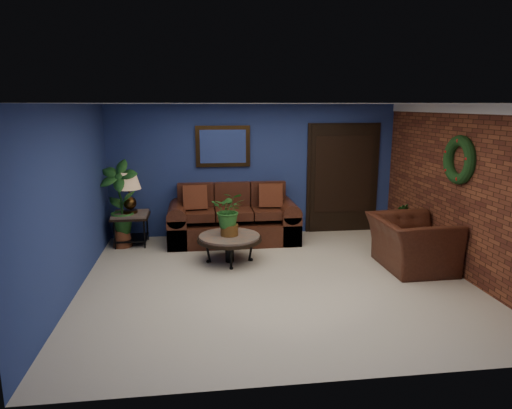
{
  "coord_description": "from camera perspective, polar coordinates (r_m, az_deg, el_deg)",
  "views": [
    {
      "loc": [
        -1.09,
        -6.11,
        2.49
      ],
      "look_at": [
        -0.22,
        0.55,
        1.01
      ],
      "focal_mm": 32.0,
      "sensor_mm": 36.0,
      "label": 1
    }
  ],
  "objects": [
    {
      "name": "floor_plant",
      "position": [
        8.34,
        17.23,
        -2.48
      ],
      "size": [
        0.4,
        0.34,
        0.82
      ],
      "color": "brown",
      "rests_on": "ground"
    },
    {
      "name": "table_lamp",
      "position": [
        8.38,
        -15.61,
        2.03
      ],
      "size": [
        0.42,
        0.42,
        0.71
      ],
      "color": "#3C2610",
      "rests_on": "end_table"
    },
    {
      "name": "wreath",
      "position": [
        7.27,
        24.05,
        5.11
      ],
      "size": [
        0.16,
        0.72,
        0.72
      ],
      "primitive_type": "torus",
      "rotation": [
        0.0,
        1.57,
        0.0
      ],
      "color": "black",
      "rests_on": "wall_right_brick"
    },
    {
      "name": "floor",
      "position": [
        6.69,
        2.54,
        -9.44
      ],
      "size": [
        5.5,
        5.5,
        0.0
      ],
      "primitive_type": "plane",
      "color": "beige",
      "rests_on": "ground"
    },
    {
      "name": "coffee_table",
      "position": [
        7.33,
        -3.34,
        -4.3
      ],
      "size": [
        1.03,
        1.03,
        0.44
      ],
      "rotation": [
        0.0,
        0.0,
        -0.2
      ],
      "color": "#55504B",
      "rests_on": "ground"
    },
    {
      "name": "wall_left",
      "position": [
        6.46,
        -22.16,
        0.42
      ],
      "size": [
        0.04,
        5.0,
        2.5
      ],
      "primitive_type": "cube",
      "color": "navy",
      "rests_on": "ground"
    },
    {
      "name": "side_chair",
      "position": [
        8.57,
        1.88,
        -0.5
      ],
      "size": [
        0.48,
        0.48,
        1.02
      ],
      "rotation": [
        0.0,
        0.0,
        -0.12
      ],
      "color": "#583319",
      "rests_on": "ground"
    },
    {
      "name": "tall_plant",
      "position": [
        8.34,
        -16.64,
        0.49
      ],
      "size": [
        0.8,
        0.67,
        1.55
      ],
      "color": "brown",
      "rests_on": "ground"
    },
    {
      "name": "end_table",
      "position": [
        8.5,
        -15.38,
        -1.92
      ],
      "size": [
        0.65,
        0.65,
        0.59
      ],
      "color": "#55504B",
      "rests_on": "ground"
    },
    {
      "name": "sofa",
      "position": [
        8.5,
        -2.9,
        -2.18
      ],
      "size": [
        2.37,
        1.02,
        1.07
      ],
      "color": "#462114",
      "rests_on": "ground"
    },
    {
      "name": "closet_door",
      "position": [
        9.16,
        10.77,
        3.15
      ],
      "size": [
        1.44,
        0.06,
        2.18
      ],
      "primitive_type": "cube",
      "color": "black",
      "rests_on": "wall_back"
    },
    {
      "name": "wall_mirror",
      "position": [
        8.62,
        -4.16,
        7.26
      ],
      "size": [
        1.02,
        0.06,
        0.77
      ],
      "primitive_type": "cube",
      "color": "#3C2610",
      "rests_on": "wall_back"
    },
    {
      "name": "wall_back",
      "position": [
        8.77,
        -0.2,
        4.29
      ],
      "size": [
        5.5,
        0.04,
        2.5
      ],
      "primitive_type": "cube",
      "color": "navy",
      "rests_on": "ground"
    },
    {
      "name": "crown_molding",
      "position": [
        7.2,
        24.99,
        10.81
      ],
      "size": [
        0.03,
        5.0,
        0.14
      ],
      "primitive_type": "cube",
      "color": "white",
      "rests_on": "wall_right_brick"
    },
    {
      "name": "ceiling",
      "position": [
        6.21,
        2.76,
        12.5
      ],
      "size": [
        5.5,
        5.0,
        0.02
      ],
      "primitive_type": "cube",
      "color": "white",
      "rests_on": "wall_back"
    },
    {
      "name": "wall_right_brick",
      "position": [
        7.33,
        24.35,
        1.56
      ],
      "size": [
        0.04,
        5.0,
        2.5
      ],
      "primitive_type": "cube",
      "color": "brown",
      "rests_on": "ground"
    },
    {
      "name": "armchair",
      "position": [
        7.44,
        18.82,
        -4.6
      ],
      "size": [
        1.09,
        1.24,
        0.8
      ],
      "primitive_type": "imported",
      "rotation": [
        0.0,
        0.0,
        1.59
      ],
      "color": "#462114",
      "rests_on": "ground"
    },
    {
      "name": "coffee_plant",
      "position": [
        7.21,
        -3.38,
        -0.88
      ],
      "size": [
        0.61,
        0.55,
        0.71
      ],
      "color": "brown",
      "rests_on": "coffee_table"
    }
  ]
}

